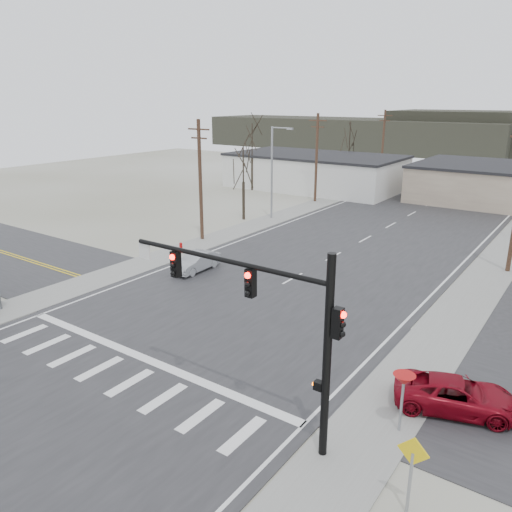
{
  "coord_description": "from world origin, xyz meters",
  "views": [
    {
      "loc": [
        16.12,
        -19.07,
        11.61
      ],
      "look_at": [
        -0.25,
        4.09,
        2.6
      ],
      "focal_mm": 35.0,
      "sensor_mm": 36.0,
      "label": 1
    }
  ],
  "objects": [
    {
      "name": "car_far_b",
      "position": [
        -1.72,
        57.22,
        0.73
      ],
      "size": [
        2.76,
        4.32,
        1.37
      ],
      "primitive_type": "imported",
      "rotation": [
        0.0,
        0.0,
        0.31
      ],
      "color": "black",
      "rests_on": "main_road"
    },
    {
      "name": "traffic_signal_mast",
      "position": [
        7.89,
        -6.2,
        4.67
      ],
      "size": [
        8.95,
        0.43,
        7.2
      ],
      "color": "black",
      "rests_on": "ground"
    },
    {
      "name": "cross_road",
      "position": [
        0.0,
        0.0,
        0.02
      ],
      "size": [
        90.0,
        10.0,
        0.04
      ],
      "primitive_type": "cube",
      "color": "#252527",
      "rests_on": "ground"
    },
    {
      "name": "upole_left_b",
      "position": [
        -11.5,
        12.0,
        5.22
      ],
      "size": [
        2.2,
        0.3,
        10.0
      ],
      "color": "#4C3323",
      "rests_on": "ground"
    },
    {
      "name": "ground",
      "position": [
        0.0,
        0.0,
        0.0
      ],
      "size": [
        140.0,
        140.0,
        0.0
      ],
      "primitive_type": "plane",
      "color": "beige",
      "rests_on": "ground"
    },
    {
      "name": "upole_left_d",
      "position": [
        -11.5,
        52.0,
        5.22
      ],
      "size": [
        2.2,
        0.3,
        10.0
      ],
      "color": "#4C3323",
      "rests_on": "ground"
    },
    {
      "name": "building_left_far",
      "position": [
        -16.0,
        40.0,
        2.26
      ],
      "size": [
        22.3,
        12.3,
        4.5
      ],
      "color": "silver",
      "rests_on": "ground"
    },
    {
      "name": "streetlight_main",
      "position": [
        -10.8,
        22.0,
        5.09
      ],
      "size": [
        2.4,
        0.25,
        9.0
      ],
      "color": "gray",
      "rests_on": "ground"
    },
    {
      "name": "tree_left_near",
      "position": [
        -13.0,
        20.0,
        5.23
      ],
      "size": [
        3.3,
        3.3,
        7.35
      ],
      "color": "#332A1F",
      "rests_on": "ground"
    },
    {
      "name": "yield_sign",
      "position": [
        11.5,
        -3.5,
        2.07
      ],
      "size": [
        0.8,
        0.8,
        2.35
      ],
      "color": "gray",
      "rests_on": "ground"
    },
    {
      "name": "upole_left_c",
      "position": [
        -11.5,
        32.0,
        5.22
      ],
      "size": [
        2.2,
        0.3,
        10.0
      ],
      "color": "#4C3323",
      "rests_on": "ground"
    },
    {
      "name": "hill_left",
      "position": [
        -35.0,
        92.0,
        3.5
      ],
      "size": [
        70.0,
        18.0,
        7.0
      ],
      "primitive_type": "cube",
      "color": "#333026",
      "rests_on": "ground"
    },
    {
      "name": "diamond_sign",
      "position": [
        13.0,
        -7.0,
        1.6
      ],
      "size": [
        0.92,
        0.1,
        2.61
      ],
      "color": "gray",
      "rests_on": "ground"
    },
    {
      "name": "tree_left_mid",
      "position": [
        -22.0,
        34.0,
        6.28
      ],
      "size": [
        3.96,
        3.96,
        8.82
      ],
      "color": "#332A1F",
      "rests_on": "ground"
    },
    {
      "name": "sidewalk_right",
      "position": [
        10.6,
        20.0,
        0.03
      ],
      "size": [
        3.0,
        90.0,
        0.06
      ],
      "primitive_type": "cube",
      "color": "gray",
      "rests_on": "ground"
    },
    {
      "name": "sedan_crossing",
      "position": [
        -6.35,
        5.51,
        0.69
      ],
      "size": [
        1.41,
        3.94,
        1.3
      ],
      "primitive_type": "imported",
      "rotation": [
        0.0,
        0.0,
        0.01
      ],
      "color": "gray",
      "rests_on": "main_road"
    },
    {
      "name": "fire_hydrant",
      "position": [
        -10.2,
        8.0,
        0.45
      ],
      "size": [
        0.24,
        0.24,
        0.87
      ],
      "color": "#A50C0C",
      "rests_on": "ground"
    },
    {
      "name": "main_road",
      "position": [
        0.0,
        15.0,
        0.02
      ],
      "size": [
        18.0,
        110.0,
        0.05
      ],
      "primitive_type": "cube",
      "color": "#252527",
      "rests_on": "ground"
    },
    {
      "name": "tree_left_far",
      "position": [
        -14.0,
        46.0,
        6.28
      ],
      "size": [
        3.96,
        3.96,
        8.82
      ],
      "color": "#332A1F",
      "rests_on": "ground"
    },
    {
      "name": "sidewalk_left",
      "position": [
        -10.6,
        20.0,
        0.03
      ],
      "size": [
        3.0,
        90.0,
        0.06
      ],
      "primitive_type": "cube",
      "color": "gray",
      "rests_on": "ground"
    },
    {
      "name": "car_far_a",
      "position": [
        4.97,
        50.4,
        0.79
      ],
      "size": [
        2.91,
        5.43,
        1.5
      ],
      "primitive_type": "imported",
      "rotation": [
        0.0,
        0.0,
        3.3
      ],
      "color": "black",
      "rests_on": "main_road"
    },
    {
      "name": "car_parked_red",
      "position": [
        12.82,
        -1.0,
        0.68
      ],
      "size": [
        5.12,
        3.48,
        1.3
      ],
      "primitive_type": "imported",
      "rotation": [
        0.0,
        0.0,
        1.88
      ],
      "color": "maroon",
      "rests_on": "parking_lot"
    }
  ]
}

